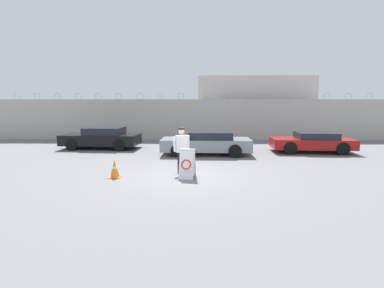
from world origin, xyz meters
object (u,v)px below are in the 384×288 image
object	(u,v)px
barricade_sign	(187,164)
traffic_cone_near	(115,169)
parked_car_rear_sedan	(207,143)
parked_car_front_coupe	(102,138)
parked_car_far_side	(312,142)
security_guard	(182,148)

from	to	relation	value
barricade_sign	traffic_cone_near	bearing A→B (deg)	-170.51
barricade_sign	parked_car_rear_sedan	bearing A→B (deg)	90.57
parked_car_front_coupe	parked_car_far_side	world-z (taller)	parked_car_front_coupe
barricade_sign	parked_car_rear_sedan	world-z (taller)	parked_car_rear_sedan
traffic_cone_near	parked_car_rear_sedan	xyz separation A→B (m)	(3.59, 5.07, 0.31)
parked_car_far_side	traffic_cone_near	bearing A→B (deg)	35.28
parked_car_front_coupe	parked_car_rear_sedan	distance (m)	6.63
security_guard	parked_car_rear_sedan	world-z (taller)	security_guard
security_guard	traffic_cone_near	xyz separation A→B (m)	(-2.46, -0.72, -0.69)
traffic_cone_near	parked_car_far_side	xyz separation A→B (m)	(9.53, 5.88, 0.27)
security_guard	traffic_cone_near	size ratio (longest dim) A/B	2.71
barricade_sign	parked_car_front_coupe	xyz separation A→B (m)	(-5.44, 7.12, 0.11)
barricade_sign	traffic_cone_near	world-z (taller)	barricade_sign
parked_car_rear_sedan	traffic_cone_near	bearing A→B (deg)	55.95
traffic_cone_near	parked_car_far_side	bearing A→B (deg)	31.65
security_guard	parked_car_far_side	xyz separation A→B (m)	(7.07, 5.16, -0.42)
security_guard	traffic_cone_near	bearing A→B (deg)	-0.10
parked_car_rear_sedan	parked_car_far_side	distance (m)	6.00
security_guard	barricade_sign	bearing A→B (deg)	91.47
parked_car_far_side	parked_car_front_coupe	bearing A→B (deg)	-1.98
traffic_cone_near	parked_car_far_side	world-z (taller)	parked_car_far_side
barricade_sign	traffic_cone_near	distance (m)	2.72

